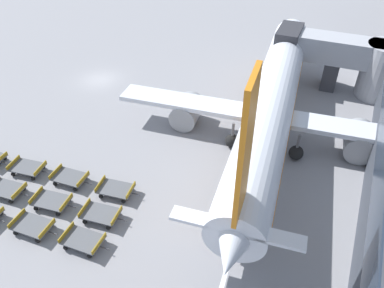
% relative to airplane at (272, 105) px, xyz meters
% --- Properties ---
extents(ground_plane, '(500.00, 500.00, 0.00)m').
position_rel_airplane_xyz_m(ground_plane, '(-21.09, 2.45, -3.33)').
color(ground_plane, gray).
extents(jet_bridge, '(14.13, 5.28, 6.11)m').
position_rel_airplane_xyz_m(jet_bridge, '(5.55, 12.24, 0.26)').
color(jet_bridge, '#A8AAB2').
rests_on(jet_bridge, ground_plane).
extents(airplane, '(28.49, 36.91, 13.84)m').
position_rel_airplane_xyz_m(airplane, '(0.00, 0.00, 0.00)').
color(airplane, silver).
rests_on(airplane, ground_plane).
extents(baggage_dolly_row_near_col_d, '(3.45, 1.96, 0.92)m').
position_rel_airplane_xyz_m(baggage_dolly_row_near_col_d, '(-11.92, -18.11, -2.84)').
color(baggage_dolly_row_near_col_d, '#515459').
rests_on(baggage_dolly_row_near_col_d, ground_plane).
extents(baggage_dolly_row_near_col_e, '(3.45, 1.96, 0.92)m').
position_rel_airplane_xyz_m(baggage_dolly_row_near_col_e, '(-7.90, -17.63, -2.84)').
color(baggage_dolly_row_near_col_e, '#515459').
rests_on(baggage_dolly_row_near_col_e, ground_plane).
extents(baggage_dolly_row_mid_a_col_c, '(3.47, 2.03, 0.92)m').
position_rel_airplane_xyz_m(baggage_dolly_row_mid_a_col_c, '(-16.42, -16.19, -2.84)').
color(baggage_dolly_row_mid_a_col_c, '#515459').
rests_on(baggage_dolly_row_mid_a_col_c, ground_plane).
extents(baggage_dolly_row_mid_a_col_d, '(3.49, 2.10, 0.92)m').
position_rel_airplane_xyz_m(baggage_dolly_row_mid_a_col_d, '(-12.33, -15.69, -2.84)').
color(baggage_dolly_row_mid_a_col_d, '#515459').
rests_on(baggage_dolly_row_mid_a_col_d, ground_plane).
extents(baggage_dolly_row_mid_a_col_e, '(3.48, 2.08, 0.92)m').
position_rel_airplane_xyz_m(baggage_dolly_row_mid_a_col_e, '(-8.19, -15.19, -2.84)').
color(baggage_dolly_row_mid_a_col_e, '#515459').
rests_on(baggage_dolly_row_mid_a_col_e, ground_plane).
extents(baggage_dolly_row_mid_b_col_c, '(3.49, 2.12, 0.92)m').
position_rel_airplane_xyz_m(baggage_dolly_row_mid_b_col_c, '(-16.79, -13.57, -2.84)').
color(baggage_dolly_row_mid_b_col_c, '#515459').
rests_on(baggage_dolly_row_mid_b_col_c, ground_plane).
extents(baggage_dolly_row_mid_b_col_d, '(3.46, 1.98, 0.92)m').
position_rel_airplane_xyz_m(baggage_dolly_row_mid_b_col_d, '(-12.79, -13.04, -2.84)').
color(baggage_dolly_row_mid_b_col_d, '#515459').
rests_on(baggage_dolly_row_mid_b_col_d, ground_plane).
extents(baggage_dolly_row_mid_b_col_e, '(3.49, 2.12, 0.92)m').
position_rel_airplane_xyz_m(baggage_dolly_row_mid_b_col_e, '(-8.65, -12.60, -2.84)').
color(baggage_dolly_row_mid_b_col_e, '#515459').
rests_on(baggage_dolly_row_mid_b_col_e, ground_plane).
extents(stand_guidance_stripe, '(4.40, 31.86, 0.01)m').
position_rel_airplane_xyz_m(stand_guidance_stripe, '(0.66, -7.65, -3.32)').
color(stand_guidance_stripe, white).
rests_on(stand_guidance_stripe, ground_plane).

